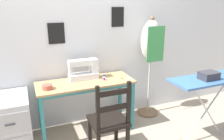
% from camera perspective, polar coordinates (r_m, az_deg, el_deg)
% --- Properties ---
extents(ground_plane, '(14.00, 14.00, 0.00)m').
position_cam_1_polar(ground_plane, '(2.93, -5.06, -17.64)').
color(ground_plane, tan).
extents(wall_back, '(10.00, 0.06, 2.55)m').
position_cam_1_polar(wall_back, '(2.95, -8.92, 9.32)').
color(wall_back, silver).
rests_on(wall_back, ground_plane).
extents(sewing_table, '(1.23, 0.47, 0.71)m').
position_cam_1_polar(sewing_table, '(2.82, -6.76, -4.84)').
color(sewing_table, tan).
rests_on(sewing_table, ground_plane).
extents(sewing_machine, '(0.39, 0.15, 0.29)m').
position_cam_1_polar(sewing_machine, '(2.86, -7.11, 0.02)').
color(sewing_machine, white).
rests_on(sewing_machine, sewing_table).
extents(fabric_bowl, '(0.12, 0.12, 0.06)m').
position_cam_1_polar(fabric_bowl, '(2.65, -16.55, -4.24)').
color(fabric_bowl, '#B25647').
rests_on(fabric_bowl, sewing_table).
extents(scissors, '(0.13, 0.08, 0.01)m').
position_cam_1_polar(scissors, '(2.90, 3.24, -2.17)').
color(scissors, silver).
rests_on(scissors, sewing_table).
extents(thread_spool_near_machine, '(0.04, 0.04, 0.04)m').
position_cam_1_polar(thread_spool_near_machine, '(2.83, -2.09, -2.25)').
color(thread_spool_near_machine, purple).
rests_on(thread_spool_near_machine, sewing_table).
extents(thread_spool_mid_table, '(0.04, 0.04, 0.04)m').
position_cam_1_polar(thread_spool_mid_table, '(2.95, -1.95, -1.49)').
color(thread_spool_mid_table, '#2875C1').
rests_on(thread_spool_mid_table, sewing_table).
extents(wooden_chair, '(0.40, 0.38, 0.91)m').
position_cam_1_polar(wooden_chair, '(2.47, -0.78, -13.18)').
color(wooden_chair, black).
rests_on(wooden_chair, ground_plane).
extents(filing_cabinet, '(0.41, 0.58, 0.65)m').
position_cam_1_polar(filing_cabinet, '(2.87, -24.53, -12.49)').
color(filing_cabinet, '#B7B7BC').
rests_on(filing_cabinet, ground_plane).
extents(dress_form, '(0.32, 0.32, 1.49)m').
position_cam_1_polar(dress_form, '(3.19, 10.16, 6.06)').
color(dress_form, '#846647').
rests_on(dress_form, ground_plane).
extents(ironing_board, '(1.01, 0.37, 0.83)m').
position_cam_1_polar(ironing_board, '(2.83, 24.41, -2.74)').
color(ironing_board, '#3D6BAD').
rests_on(ironing_board, ground_plane).
extents(storage_box, '(0.21, 0.16, 0.09)m').
position_cam_1_polar(storage_box, '(2.73, 23.93, -1.35)').
color(storage_box, '#333338').
rests_on(storage_box, ironing_board).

